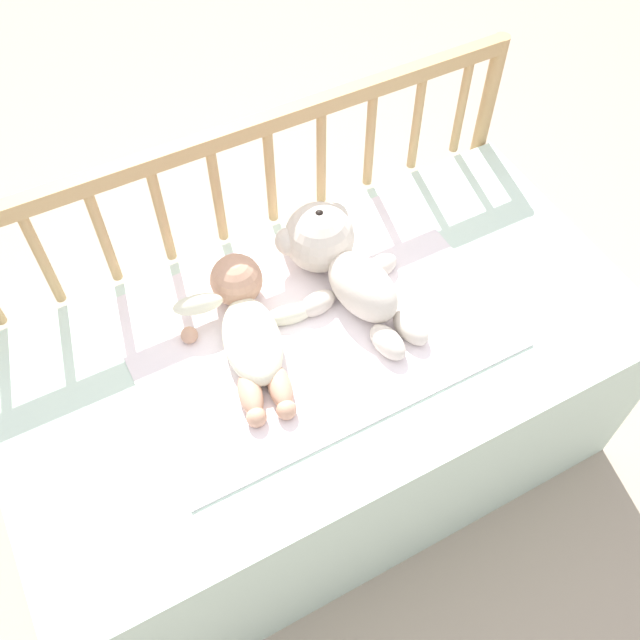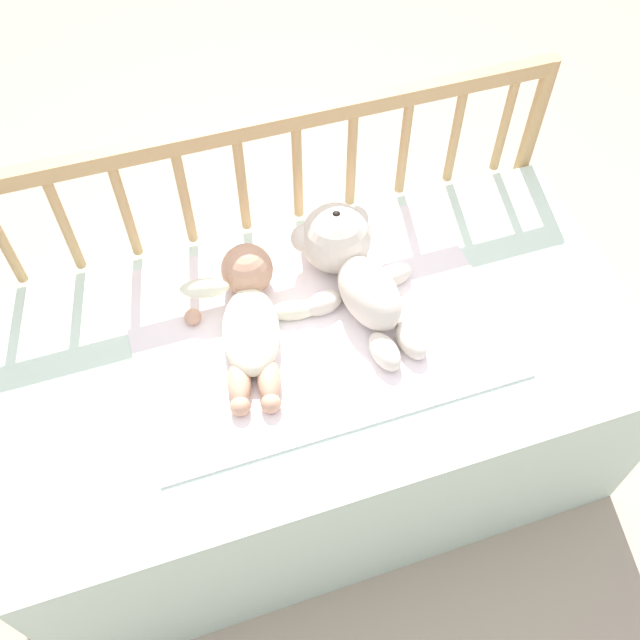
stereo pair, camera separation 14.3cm
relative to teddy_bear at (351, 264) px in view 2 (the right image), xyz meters
The scene contains 6 objects.
ground_plane 0.63m from the teddy_bear, 129.73° to the right, with size 12.00×12.00×0.00m, color tan.
crib_mattress 0.38m from the teddy_bear, 129.73° to the right, with size 1.35×0.69×0.54m.
crib_rail 0.26m from the teddy_bear, 114.16° to the left, with size 1.35×0.04×0.83m.
blanket 0.15m from the teddy_bear, 142.88° to the right, with size 0.75×0.52×0.01m.
teddy_bear is the anchor object (origin of this frame).
baby 0.24m from the teddy_bear, 169.77° to the right, with size 0.28×0.38×0.11m.
Camera 2 is at (-0.26, -0.78, 1.76)m, focal length 40.00 mm.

